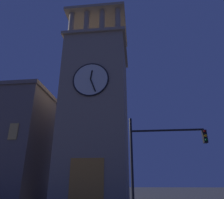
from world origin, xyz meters
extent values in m
cube|color=gray|center=(-3.04, -2.50, 9.32)|extent=(7.18, 8.37, 18.65)
cube|color=gray|center=(-3.04, -2.50, 18.85)|extent=(7.78, 8.97, 0.40)
cylinder|color=gray|center=(-6.03, 1.08, 20.78)|extent=(0.70, 0.70, 3.47)
cylinder|color=gray|center=(-4.03, 1.08, 20.78)|extent=(0.70, 0.70, 3.47)
cylinder|color=gray|center=(-2.04, 1.08, 20.78)|extent=(0.70, 0.70, 3.47)
cylinder|color=gray|center=(-0.05, 1.08, 20.78)|extent=(0.70, 0.70, 3.47)
cylinder|color=gray|center=(-6.03, -6.09, 20.78)|extent=(0.70, 0.70, 3.47)
cylinder|color=gray|center=(-4.03, -6.09, 20.78)|extent=(0.70, 0.70, 3.47)
cylinder|color=gray|center=(-2.04, -6.09, 20.78)|extent=(0.70, 0.70, 3.47)
cylinder|color=gray|center=(-0.05, -6.09, 20.78)|extent=(0.70, 0.70, 3.47)
cube|color=gray|center=(-3.04, -2.50, 22.72)|extent=(7.78, 8.97, 0.40)
cylinder|color=black|center=(-3.04, -2.50, 24.14)|extent=(0.12, 0.12, 2.44)
cylinder|color=silver|center=(-3.04, 1.74, 12.31)|extent=(3.86, 0.12, 3.86)
torus|color=black|center=(-3.04, 1.76, 12.31)|extent=(4.02, 0.16, 4.02)
cube|color=black|center=(-3.11, 1.84, 12.83)|extent=(0.27, 0.06, 1.07)
cube|color=black|center=(-3.33, 1.84, 11.54)|extent=(0.70, 0.06, 1.57)
cube|color=orange|center=(-3.04, 1.63, 2.00)|extent=(3.20, 0.24, 4.00)
cube|color=#E0B259|center=(5.60, 0.55, 7.05)|extent=(1.00, 0.12, 1.80)
cylinder|color=black|center=(-7.36, 9.10, 2.76)|extent=(0.16, 0.16, 5.51)
cylinder|color=black|center=(-9.51, 9.10, 4.71)|extent=(4.29, 0.12, 0.12)
cube|color=black|center=(-11.65, 9.10, 4.29)|extent=(0.22, 0.30, 0.75)
sphere|color=#360505|center=(-11.65, 9.28, 4.56)|extent=(0.16, 0.16, 0.16)
sphere|color=orange|center=(-11.65, 9.28, 4.31)|extent=(0.16, 0.16, 0.16)
sphere|color=#063316|center=(-11.65, 9.28, 4.06)|extent=(0.16, 0.16, 0.16)
camera|label=1|loc=(-7.63, 21.80, 1.73)|focal=33.73mm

